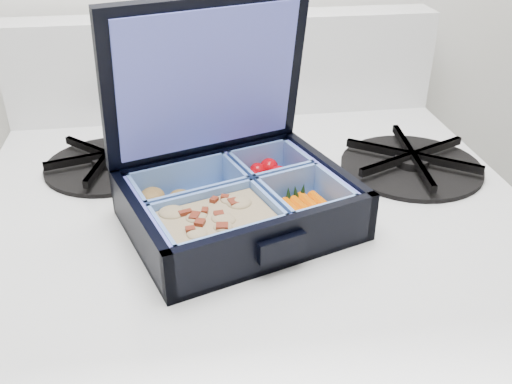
{
  "coord_description": "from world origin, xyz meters",
  "views": [
    {
      "loc": [
        -0.76,
        1.13,
        1.27
      ],
      "look_at": [
        -0.68,
        1.64,
        0.97
      ],
      "focal_mm": 40.0,
      "sensor_mm": 36.0,
      "label": 1
    }
  ],
  "objects": [
    {
      "name": "burner_grate",
      "position": [
        -0.47,
        1.73,
        0.95
      ],
      "size": [
        0.23,
        0.23,
        0.03
      ],
      "primitive_type": "cylinder",
      "rotation": [
        0.0,
        0.0,
        0.42
      ],
      "color": "black",
      "rests_on": "stove"
    },
    {
      "name": "burner_grate_rear",
      "position": [
        -0.85,
        1.78,
        0.94
      ],
      "size": [
        0.2,
        0.2,
        0.02
      ],
      "primitive_type": "cylinder",
      "rotation": [
        0.0,
        0.0,
        0.27
      ],
      "color": "black",
      "rests_on": "stove"
    },
    {
      "name": "bento_box",
      "position": [
        -0.7,
        1.63,
        0.96
      ],
      "size": [
        0.27,
        0.24,
        0.05
      ],
      "primitive_type": null,
      "rotation": [
        0.0,
        0.0,
        0.33
      ],
      "color": "black",
      "rests_on": "stove"
    },
    {
      "name": "fork",
      "position": [
        -0.69,
        1.75,
        0.94
      ],
      "size": [
        0.07,
        0.2,
        0.01
      ],
      "primitive_type": null,
      "rotation": [
        0.0,
        0.0,
        -0.22
      ],
      "color": "silver",
      "rests_on": "stove"
    }
  ]
}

